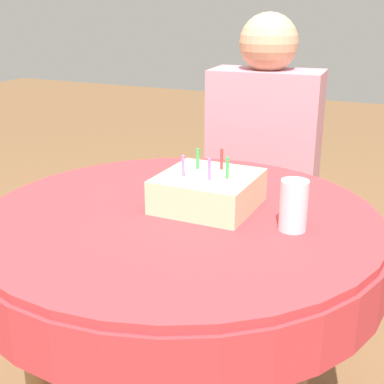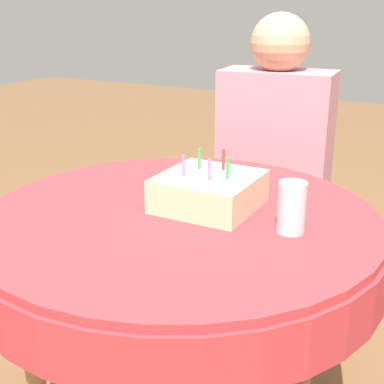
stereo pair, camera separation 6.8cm
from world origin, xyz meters
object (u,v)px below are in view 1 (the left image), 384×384
birthday_cake (208,191)px  person (263,140)px  chair (265,190)px  drinking_glass (294,205)px

birthday_cake → person: bearing=96.9°
chair → birthday_cake: 0.86m
person → chair: bearing=90.0°
chair → person: bearing=-90.0°
birthday_cake → drinking_glass: size_ratio=1.97×
person → drinking_glass: bearing=-72.5°
person → drinking_glass: person is taller
chair → birthday_cake: (0.09, -0.81, 0.27)m
drinking_glass → person: bearing=112.8°
person → birthday_cake: size_ratio=4.98×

